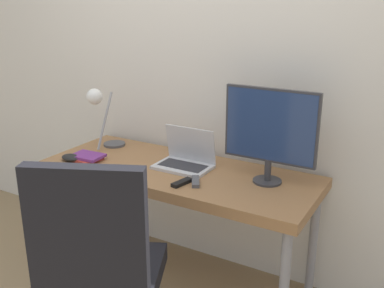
% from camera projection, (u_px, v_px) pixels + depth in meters
% --- Properties ---
extents(wall_back, '(8.00, 0.05, 2.60)m').
position_uv_depth(wall_back, '(210.00, 67.00, 2.76)').
color(wall_back, silver).
rests_on(wall_back, ground_plane).
extents(desk, '(1.62, 0.63, 0.76)m').
position_uv_depth(desk, '(179.00, 180.00, 2.64)').
color(desk, '#996B42').
rests_on(desk, ground_plane).
extents(laptop, '(0.32, 0.22, 0.23)m').
position_uv_depth(laptop, '(185.00, 159.00, 2.63)').
color(laptop, silver).
rests_on(laptop, desk).
extents(monitor, '(0.51, 0.16, 0.51)m').
position_uv_depth(monitor, '(270.00, 130.00, 2.34)').
color(monitor, '#333338').
rests_on(monitor, desk).
extents(desk_lamp, '(0.14, 0.29, 0.42)m').
position_uv_depth(desk_lamp, '(100.00, 110.00, 2.85)').
color(desk_lamp, '#4C4C51').
rests_on(desk_lamp, desk).
extents(office_chair, '(0.67, 0.63, 1.08)m').
position_uv_depth(office_chair, '(97.00, 260.00, 1.99)').
color(office_chair, black).
rests_on(office_chair, ground_plane).
extents(book_stack, '(0.20, 0.17, 0.04)m').
position_uv_depth(book_stack, '(87.00, 157.00, 2.75)').
color(book_stack, '#B2382D').
rests_on(book_stack, desk).
extents(tv_remote, '(0.07, 0.14, 0.02)m').
position_uv_depth(tv_remote, '(182.00, 183.00, 2.40)').
color(tv_remote, black).
rests_on(tv_remote, desk).
extents(media_remote, '(0.10, 0.14, 0.02)m').
position_uv_depth(media_remote, '(196.00, 182.00, 2.41)').
color(media_remote, '#4C4C51').
rests_on(media_remote, desk).
extents(game_controller, '(0.13, 0.09, 0.04)m').
position_uv_depth(game_controller, '(71.00, 158.00, 2.74)').
color(game_controller, black).
rests_on(game_controller, desk).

